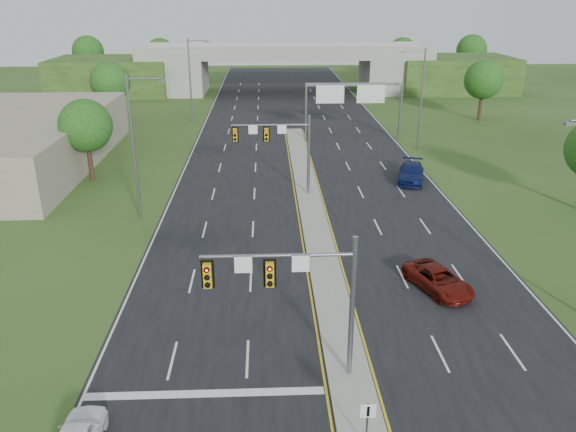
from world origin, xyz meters
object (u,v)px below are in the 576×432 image
Objects in this scene: signal_mast_far at (282,142)px; keep_right_sign at (368,419)px; signal_mast_near at (301,287)px; car_far_b at (411,173)px; sign_gantry at (353,95)px; overpass at (285,72)px; car_far_a at (438,280)px.

keep_right_sign is at bearing -85.61° from signal_mast_far.
signal_mast_near is 1.27× the size of car_far_b.
sign_gantry is (6.68, 49.45, 3.72)m from keep_right_sign.
signal_mast_near is 1.00× the size of signal_mast_far.
signal_mast_near is 80.11m from overpass.
overpass reaches higher than keep_right_sign.
signal_mast_far is at bearing 94.39° from keep_right_sign.
car_far_b is (12.15, 3.48, -3.91)m from signal_mast_far.
signal_mast_near reaches higher than keep_right_sign.
sign_gantry reaches higher than car_far_b.
car_far_a is (8.66, -17.14, -4.03)m from signal_mast_far.
sign_gantry is at bearing 117.01° from car_far_b.
signal_mast_near is at bearing -101.25° from sign_gantry.
signal_mast_far is 13.23m from car_far_b.
sign_gantry is at bearing 65.89° from signal_mast_far.
signal_mast_near is 5.94m from keep_right_sign.
signal_mast_far is 29.71m from keep_right_sign.
sign_gantry is 17.39m from car_far_b.
keep_right_sign is at bearing -90.00° from overpass.
car_far_a is (6.40, 12.31, -0.83)m from keep_right_sign.
signal_mast_far is at bearing 90.00° from signal_mast_near.
overpass is (-6.68, 35.08, -1.69)m from sign_gantry.
signal_mast_near is 0.09× the size of overpass.
overpass reaches higher than car_far_b.
overpass reaches higher than car_far_a.
car_far_a is (6.40, -72.21, -2.86)m from overpass.
car_far_b is (9.89, -51.59, -2.73)m from overpass.
overpass is at bearing 73.62° from car_far_a.
sign_gantry reaches higher than keep_right_sign.
signal_mast_near is at bearing -159.23° from car_far_a.
keep_right_sign is at bearing -97.70° from sign_gantry.
signal_mast_near is 45.88m from sign_gantry.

